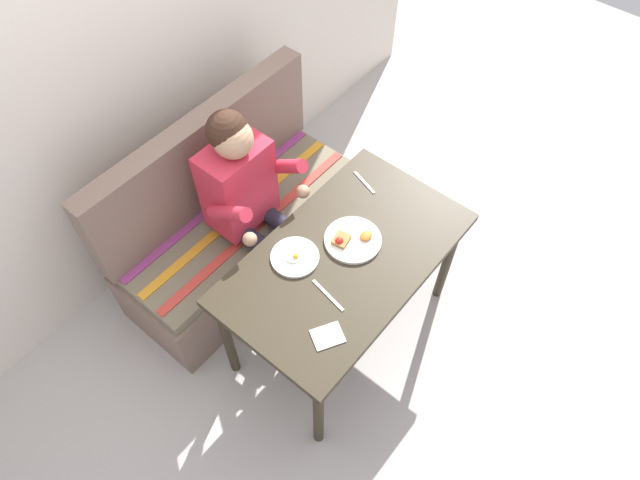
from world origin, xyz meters
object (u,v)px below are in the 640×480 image
(person, at_px, (249,194))
(plate_eggs, at_px, (295,257))
(couch, at_px, (236,224))
(fork, at_px, (364,182))
(knife, at_px, (328,295))
(table, at_px, (345,266))
(plate_breakfast, at_px, (352,240))
(napkin, at_px, (328,336))

(person, xyz_separation_m, plate_eggs, (-0.13, -0.42, -0.00))
(couch, xyz_separation_m, fork, (0.41, -0.56, 0.40))
(couch, relative_size, plate_eggs, 6.45)
(couch, relative_size, knife, 7.20)
(person, bearing_deg, couch, 82.80)
(table, height_order, plate_breakfast, plate_breakfast)
(plate_eggs, relative_size, knife, 1.12)
(plate_eggs, bearing_deg, napkin, -119.81)
(plate_eggs, xyz_separation_m, knife, (-0.06, -0.24, -0.01))
(napkin, relative_size, fork, 0.76)
(person, relative_size, napkin, 9.43)
(table, bearing_deg, plate_eggs, 132.81)
(plate_eggs, distance_m, fork, 0.57)
(table, xyz_separation_m, napkin, (-0.36, -0.19, 0.09))
(plate_breakfast, relative_size, napkin, 2.09)
(plate_eggs, xyz_separation_m, fork, (0.57, 0.03, -0.01))
(plate_eggs, bearing_deg, couch, 75.29)
(table, distance_m, couch, 0.83)
(table, height_order, knife, knife)
(plate_breakfast, relative_size, knife, 1.34)
(table, relative_size, plate_eggs, 5.37)
(plate_breakfast, distance_m, knife, 0.31)
(person, height_order, plate_eggs, person)
(person, height_order, plate_breakfast, person)
(couch, height_order, plate_breakfast, couch)
(table, height_order, napkin, napkin)
(knife, bearing_deg, plate_breakfast, 28.39)
(fork, bearing_deg, napkin, -135.81)
(couch, xyz_separation_m, plate_eggs, (-0.16, -0.60, 0.41))
(fork, height_order, knife, same)
(plate_eggs, relative_size, fork, 1.31)
(plate_breakfast, xyz_separation_m, knife, (-0.30, -0.10, -0.01))
(fork, bearing_deg, plate_breakfast, -134.72)
(couch, bearing_deg, napkin, -110.82)
(person, distance_m, plate_eggs, 0.44)
(knife, bearing_deg, napkin, -131.37)
(table, distance_m, fork, 0.46)
(plate_breakfast, distance_m, fork, 0.37)
(plate_eggs, bearing_deg, fork, 3.33)
(napkin, bearing_deg, fork, 27.10)
(plate_breakfast, distance_m, plate_eggs, 0.28)
(napkin, bearing_deg, couch, 69.18)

